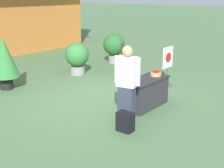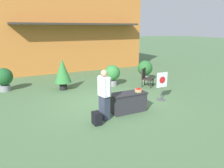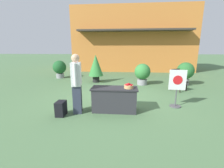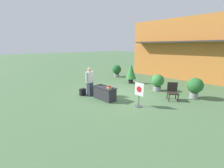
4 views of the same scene
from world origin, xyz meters
name	(u,v)px [view 4 (image 4 of 4)]	position (x,y,z in m)	size (l,w,h in m)	color
ground_plane	(117,94)	(0.00, 0.00, 0.00)	(120.00, 120.00, 0.00)	#4C7047
storefront_building	(192,49)	(1.15, 9.24, 2.68)	(10.30, 5.38, 5.35)	#C67533
display_table	(105,93)	(0.21, -1.26, 0.37)	(1.39, 0.62, 0.73)	#2D2D33
apple_basket	(109,87)	(0.64, -1.29, 0.80)	(0.28, 0.28, 0.16)	tan
person_visitor	(90,82)	(-0.88, -1.48, 0.89)	(0.34, 0.60, 1.74)	#33384C
backpack	(83,92)	(-1.29, -1.75, 0.21)	(0.24, 0.34, 0.42)	black
poster_board	(139,94)	(2.21, -0.76, 0.65)	(0.53, 0.36, 1.23)	#4C4C51
patio_chair	(173,91)	(2.95, 1.41, 0.53)	(0.77, 0.77, 0.98)	#28231E
potted_plant_far_left	(131,72)	(-1.15, 2.84, 0.93)	(0.85, 0.85, 1.58)	black
potted_plant_near_right	(158,81)	(1.46, 2.43, 0.65)	(0.84, 0.84, 1.13)	gray
potted_plant_far_right	(195,86)	(3.73, 2.58, 0.71)	(0.88, 0.88, 1.21)	gray
potted_plant_near_left	(117,70)	(-3.80, 3.95, 0.67)	(0.87, 0.87, 1.16)	gray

